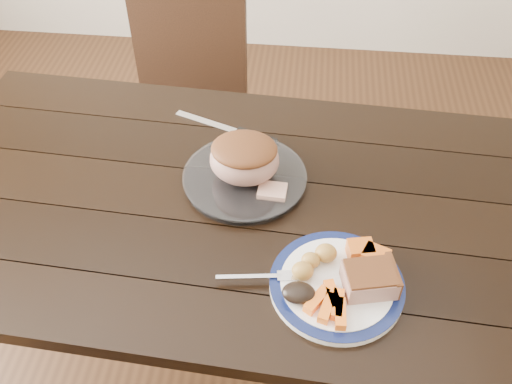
# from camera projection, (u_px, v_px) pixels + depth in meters

# --- Properties ---
(ground) EXTENTS (4.00, 4.00, 0.00)m
(ground) POSITION_uv_depth(u_px,v_px,m) (233.00, 351.00, 1.95)
(ground) COLOR #472B16
(ground) RESTS_ON ground
(dining_table) EXTENTS (1.65, 0.99, 0.75)m
(dining_table) POSITION_uv_depth(u_px,v_px,m) (226.00, 223.00, 1.49)
(dining_table) COLOR black
(dining_table) RESTS_ON ground
(chair_far) EXTENTS (0.42, 0.43, 0.93)m
(chair_far) POSITION_uv_depth(u_px,v_px,m) (187.00, 94.00, 2.12)
(chair_far) COLOR black
(chair_far) RESTS_ON ground
(dinner_plate) EXTENTS (0.29, 0.29, 0.02)m
(dinner_plate) POSITION_uv_depth(u_px,v_px,m) (337.00, 285.00, 1.23)
(dinner_plate) COLOR white
(dinner_plate) RESTS_ON dining_table
(plate_rim) EXTENTS (0.29, 0.29, 0.02)m
(plate_rim) POSITION_uv_depth(u_px,v_px,m) (337.00, 283.00, 1.22)
(plate_rim) COLOR #0D1642
(plate_rim) RESTS_ON dinner_plate
(serving_platter) EXTENTS (0.31, 0.31, 0.02)m
(serving_platter) POSITION_uv_depth(u_px,v_px,m) (245.00, 179.00, 1.46)
(serving_platter) COLOR white
(serving_platter) RESTS_ON dining_table
(pork_slice) EXTENTS (0.12, 0.11, 0.05)m
(pork_slice) POSITION_uv_depth(u_px,v_px,m) (369.00, 280.00, 1.19)
(pork_slice) COLOR tan
(pork_slice) RESTS_ON dinner_plate
(roasted_potatoes) EXTENTS (0.10, 0.10, 0.04)m
(roasted_potatoes) POSITION_uv_depth(u_px,v_px,m) (314.00, 261.00, 1.23)
(roasted_potatoes) COLOR gold
(roasted_potatoes) RESTS_ON dinner_plate
(carrot_batons) EXTENTS (0.09, 0.11, 0.02)m
(carrot_batons) POSITION_uv_depth(u_px,v_px,m) (331.00, 304.00, 1.16)
(carrot_batons) COLOR orange
(carrot_batons) RESTS_ON dinner_plate
(pumpkin_wedges) EXTENTS (0.10, 0.08, 0.04)m
(pumpkin_wedges) POSITION_uv_depth(u_px,v_px,m) (368.00, 254.00, 1.25)
(pumpkin_wedges) COLOR orange
(pumpkin_wedges) RESTS_ON dinner_plate
(dark_mushroom) EXTENTS (0.07, 0.05, 0.03)m
(dark_mushroom) POSITION_uv_depth(u_px,v_px,m) (299.00, 293.00, 1.18)
(dark_mushroom) COLOR black
(dark_mushroom) RESTS_ON dinner_plate
(fork) EXTENTS (0.18, 0.04, 0.00)m
(fork) POSITION_uv_depth(u_px,v_px,m) (263.00, 277.00, 1.23)
(fork) COLOR silver
(fork) RESTS_ON dinner_plate
(roast_joint) EXTENTS (0.17, 0.15, 0.11)m
(roast_joint) POSITION_uv_depth(u_px,v_px,m) (244.00, 160.00, 1.41)
(roast_joint) COLOR #A97667
(roast_joint) RESTS_ON serving_platter
(cut_slice) EXTENTS (0.07, 0.06, 0.02)m
(cut_slice) POSITION_uv_depth(u_px,v_px,m) (272.00, 191.00, 1.40)
(cut_slice) COLOR tan
(cut_slice) RESTS_ON serving_platter
(carving_knife) EXTENTS (0.31, 0.13, 0.01)m
(carving_knife) POSITION_uv_depth(u_px,v_px,m) (244.00, 133.00, 1.59)
(carving_knife) COLOR silver
(carving_knife) RESTS_ON dining_table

